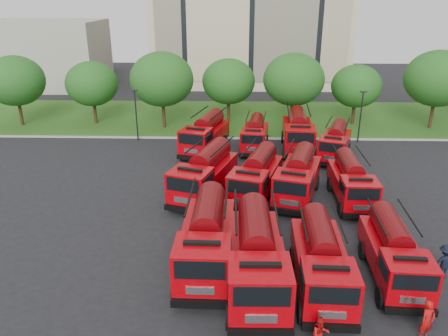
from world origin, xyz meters
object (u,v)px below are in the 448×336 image
(fire_truck_1, at_px, (256,256))
(fire_truck_4, at_px, (205,173))
(firefighter_3, at_px, (441,278))
(fire_truck_8, at_px, (205,134))
(fire_truck_5, at_px, (256,176))
(fire_truck_7, at_px, (351,181))
(fire_truck_11, at_px, (335,142))
(fire_truck_9, at_px, (255,135))
(fire_truck_0, at_px, (207,238))
(firefighter_4, at_px, (218,252))
(firefighter_5, at_px, (365,200))
(fire_truck_3, at_px, (394,253))
(fire_truck_10, at_px, (298,132))
(fire_truck_6, at_px, (298,177))
(fire_truck_2, at_px, (321,260))

(fire_truck_1, relative_size, fire_truck_4, 0.99)
(firefighter_3, bearing_deg, fire_truck_8, -58.28)
(fire_truck_4, relative_size, firefighter_3, 4.17)
(fire_truck_5, xyz_separation_m, fire_truck_7, (6.63, -0.57, -0.11))
(fire_truck_1, bearing_deg, fire_truck_11, 66.62)
(fire_truck_9, xyz_separation_m, fire_truck_11, (7.05, -2.15, 0.02))
(fire_truck_0, relative_size, firefighter_4, 4.86)
(firefighter_5, bearing_deg, fire_truck_3, 78.90)
(fire_truck_0, xyz_separation_m, fire_truck_10, (7.28, 19.26, -0.02))
(fire_truck_1, distance_m, fire_truck_3, 7.12)
(fire_truck_4, relative_size, firefighter_4, 5.00)
(fire_truck_8, height_order, firefighter_4, fire_truck_8)
(fire_truck_5, distance_m, firefighter_3, 13.38)
(fire_truck_6, bearing_deg, fire_truck_9, 120.49)
(fire_truck_6, height_order, fire_truck_9, fire_truck_6)
(firefighter_4, bearing_deg, fire_truck_3, -139.88)
(fire_truck_4, relative_size, fire_truck_10, 1.03)
(fire_truck_0, height_order, firefighter_5, fire_truck_0)
(fire_truck_0, relative_size, fire_truck_2, 1.10)
(firefighter_3, xyz_separation_m, firefighter_5, (-1.44, 9.13, 0.00))
(fire_truck_5, relative_size, firefighter_5, 4.41)
(fire_truck_5, xyz_separation_m, firefighter_3, (9.28, -9.51, -1.65))
(fire_truck_5, height_order, firefighter_4, fire_truck_5)
(fire_truck_7, xyz_separation_m, fire_truck_9, (-6.34, 10.97, -0.07))
(fire_truck_3, xyz_separation_m, fire_truck_5, (-6.59, 9.58, 0.13))
(fire_truck_1, distance_m, fire_truck_9, 20.98)
(fire_truck_8, height_order, firefighter_5, fire_truck_8)
(firefighter_3, relative_size, firefighter_5, 1.12)
(fire_truck_4, xyz_separation_m, fire_truck_8, (-0.61, 9.58, -0.05))
(fire_truck_10, relative_size, firefighter_5, 4.56)
(fire_truck_1, height_order, fire_truck_2, fire_truck_1)
(fire_truck_6, xyz_separation_m, firefighter_5, (4.89, -0.32, -1.65))
(fire_truck_4, height_order, fire_truck_10, fire_truck_10)
(fire_truck_11, bearing_deg, fire_truck_5, -112.92)
(firefighter_5, bearing_deg, fire_truck_6, -7.17)
(fire_truck_7, bearing_deg, firefighter_4, -141.61)
(fire_truck_9, xyz_separation_m, firefighter_3, (8.98, -19.91, -1.47))
(fire_truck_11, relative_size, firefighter_4, 4.26)
(fire_truck_4, bearing_deg, fire_truck_10, 70.32)
(fire_truck_8, height_order, fire_truck_9, fire_truck_8)
(firefighter_5, bearing_deg, fire_truck_1, 47.48)
(fire_truck_0, xyz_separation_m, firefighter_4, (0.54, 1.42, -1.79))
(fire_truck_0, distance_m, fire_truck_5, 9.34)
(firefighter_3, bearing_deg, fire_truck_11, -87.35)
(fire_truck_11, bearing_deg, firefighter_3, -65.04)
(fire_truck_2, height_order, firefighter_4, fire_truck_2)
(fire_truck_3, distance_m, fire_truck_8, 22.15)
(fire_truck_4, xyz_separation_m, fire_truck_7, (10.34, -0.69, -0.21))
(fire_truck_0, height_order, firefighter_4, fire_truck_0)
(fire_truck_7, bearing_deg, fire_truck_1, -124.04)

